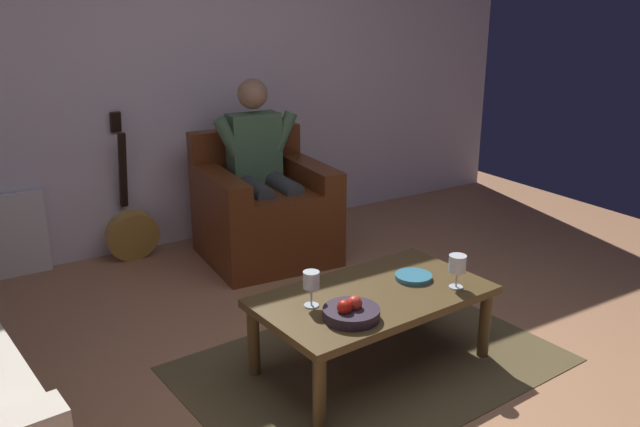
# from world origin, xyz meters

# --- Properties ---
(ground_plane) EXTENTS (6.43, 6.43, 0.00)m
(ground_plane) POSITION_xyz_m (0.00, 0.00, 0.00)
(ground_plane) COLOR #AE7752
(wall_back) EXTENTS (5.76, 0.06, 2.76)m
(wall_back) POSITION_xyz_m (0.00, -2.63, 1.38)
(wall_back) COLOR silver
(wall_back) RESTS_ON ground
(rug) EXTENTS (1.93, 1.37, 0.01)m
(rug) POSITION_xyz_m (0.05, -0.39, 0.00)
(rug) COLOR brown
(rug) RESTS_ON ground
(armchair) EXTENTS (0.89, 0.87, 0.88)m
(armchair) POSITION_xyz_m (-0.18, -1.98, 0.33)
(armchair) COLOR #602D14
(armchair) RESTS_ON ground
(person_seated) EXTENTS (0.62, 0.63, 1.25)m
(person_seated) POSITION_xyz_m (-0.18, -1.99, 0.67)
(person_seated) COLOR #4C6E4D
(person_seated) RESTS_ON ground
(coffee_table) EXTENTS (1.19, 0.73, 0.40)m
(coffee_table) POSITION_xyz_m (0.05, -0.39, 0.35)
(coffee_table) COLOR #523E1F
(coffee_table) RESTS_ON ground
(guitar) EXTENTS (0.36, 0.26, 1.04)m
(guitar) POSITION_xyz_m (0.64, -2.43, 0.22)
(guitar) COLOR #AA8039
(guitar) RESTS_ON ground
(wine_glass_near) EXTENTS (0.08, 0.08, 0.17)m
(wine_glass_near) POSITION_xyz_m (0.38, -0.43, 0.52)
(wine_glass_near) COLOR silver
(wine_glass_near) RESTS_ON coffee_table
(wine_glass_far) EXTENTS (0.09, 0.09, 0.17)m
(wine_glass_far) POSITION_xyz_m (-0.34, -0.22, 0.52)
(wine_glass_far) COLOR silver
(wine_glass_far) RESTS_ON coffee_table
(fruit_bowl) EXTENTS (0.26, 0.26, 0.11)m
(fruit_bowl) POSITION_xyz_m (0.30, -0.22, 0.43)
(fruit_bowl) COLOR #2A1E2B
(fruit_bowl) RESTS_ON coffee_table
(decorative_dish) EXTENTS (0.19, 0.19, 0.02)m
(decorative_dish) POSITION_xyz_m (-0.22, -0.41, 0.41)
(decorative_dish) COLOR teal
(decorative_dish) RESTS_ON coffee_table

